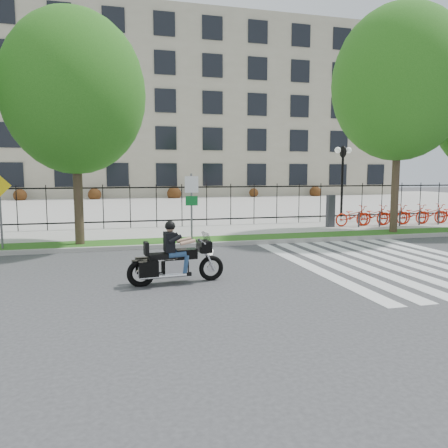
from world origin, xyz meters
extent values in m
plane|color=#38383A|center=(0.00, 0.00, 0.00)|extent=(120.00, 120.00, 0.00)
cube|color=#9A9891|center=(0.00, 4.10, 0.07)|extent=(60.00, 0.20, 0.15)
cube|color=#185114|center=(0.00, 4.95, 0.07)|extent=(60.00, 1.50, 0.15)
cube|color=#A29F98|center=(0.00, 7.45, 0.07)|extent=(60.00, 3.50, 0.15)
cube|color=#A29F98|center=(0.00, 25.00, 0.05)|extent=(80.00, 34.00, 0.10)
cube|color=gray|center=(0.00, 45.00, 10.00)|extent=(60.00, 20.00, 20.00)
cylinder|color=black|center=(10.00, 12.00, 2.00)|extent=(0.14, 0.14, 4.00)
cylinder|color=black|center=(10.00, 12.00, 3.90)|extent=(0.06, 0.70, 0.70)
sphere|color=white|center=(9.65, 12.00, 4.00)|extent=(0.36, 0.36, 0.36)
sphere|color=white|center=(10.35, 12.00, 4.00)|extent=(0.36, 0.36, 0.36)
cylinder|color=#34281C|center=(-4.36, 4.95, 2.05)|extent=(0.32, 0.32, 3.81)
ellipsoid|color=#1B5714|center=(-4.36, 4.95, 5.41)|extent=(4.86, 4.86, 5.59)
cylinder|color=#34281C|center=(8.50, 4.95, 2.43)|extent=(0.32, 0.32, 4.55)
ellipsoid|color=#1B5714|center=(8.50, 4.95, 6.37)|extent=(5.55, 5.55, 6.39)
cube|color=#2D2D33|center=(6.71, 7.20, 0.90)|extent=(0.35, 0.25, 1.50)
imported|color=red|center=(7.91, 7.20, 0.64)|extent=(1.86, 0.65, 0.98)
cylinder|color=#2D2D33|center=(7.91, 6.70, 0.50)|extent=(0.08, 0.08, 0.70)
imported|color=red|center=(9.01, 7.20, 0.64)|extent=(1.86, 0.65, 0.98)
cylinder|color=#2D2D33|center=(9.01, 6.70, 0.50)|extent=(0.08, 0.08, 0.70)
imported|color=red|center=(10.11, 7.20, 0.64)|extent=(1.86, 0.65, 0.98)
cylinder|color=#2D2D33|center=(10.11, 6.70, 0.50)|extent=(0.08, 0.08, 0.70)
imported|color=red|center=(11.21, 7.20, 0.64)|extent=(1.86, 0.65, 0.98)
cylinder|color=#2D2D33|center=(11.21, 6.70, 0.50)|extent=(0.08, 0.08, 0.70)
imported|color=red|center=(12.31, 7.20, 0.64)|extent=(1.86, 0.65, 0.98)
cylinder|color=#2D2D33|center=(12.31, 6.70, 0.50)|extent=(0.08, 0.08, 0.70)
cylinder|color=#59595B|center=(-0.37, 4.60, 1.40)|extent=(0.07, 0.07, 2.50)
cube|color=white|center=(-0.37, 4.56, 2.25)|extent=(0.50, 0.03, 0.60)
cube|color=#0C6626|center=(-0.37, 4.56, 1.65)|extent=(0.45, 0.03, 0.35)
cylinder|color=#59595B|center=(-6.82, 4.60, 1.35)|extent=(0.07, 0.07, 2.40)
torus|color=black|center=(-0.88, -0.87, 0.31)|extent=(0.64, 0.17, 0.63)
torus|color=black|center=(-2.62, -1.01, 0.31)|extent=(0.68, 0.19, 0.67)
cube|color=black|center=(-1.07, -0.89, 0.87)|extent=(0.32, 0.52, 0.27)
cube|color=#26262B|center=(-1.00, -0.88, 1.08)|extent=(0.17, 0.47, 0.28)
cube|color=silver|center=(-1.80, -0.95, 0.41)|extent=(0.57, 0.36, 0.37)
cube|color=black|center=(-1.52, -0.92, 0.71)|extent=(0.53, 0.35, 0.24)
cube|color=black|center=(-2.12, -0.97, 0.70)|extent=(0.67, 0.38, 0.13)
cube|color=black|center=(-2.48, -1.00, 0.90)|extent=(0.12, 0.32, 0.31)
cube|color=black|center=(-2.46, -1.28, 0.46)|extent=(0.47, 0.18, 0.37)
cube|color=black|center=(-2.50, -0.73, 0.46)|extent=(0.47, 0.18, 0.37)
cube|color=black|center=(-1.93, -0.96, 1.03)|extent=(0.25, 0.38, 0.48)
sphere|color=tan|center=(-1.91, -0.95, 1.37)|extent=(0.21, 0.21, 0.21)
sphere|color=black|center=(-1.91, -0.95, 1.41)|extent=(0.25, 0.25, 0.25)
camera|label=1|loc=(-3.25, -11.25, 2.66)|focal=35.00mm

